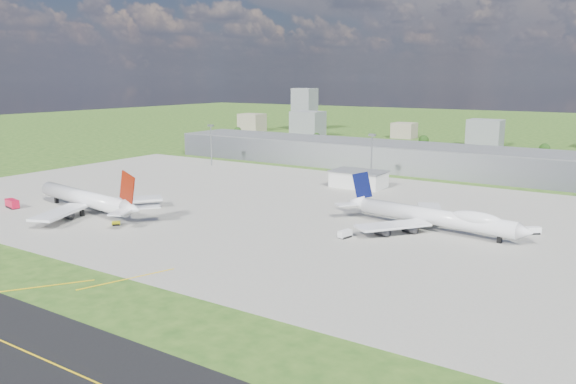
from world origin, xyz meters
The scene contains 21 objects.
ground centered at (0.00, 150.00, 0.00)m, with size 1400.00×1400.00×0.00m, color #274C17.
apron centered at (10.00, 40.00, 0.04)m, with size 360.00×190.00×0.08m, color gray.
terminal centered at (0.00, 165.00, 7.50)m, with size 300.00×42.00×15.00m, color slate.
ops_building centered at (10.00, 100.00, 4.00)m, with size 26.00×16.00×8.00m, color silver.
mast_west centered at (-100.00, 115.00, 17.71)m, with size 3.50×2.00×25.90m.
mast_center centered at (10.00, 115.00, 17.71)m, with size 3.50×2.00×25.90m.
airliner_red_twin centered at (-58.96, -10.33, 5.50)m, with size 75.22×58.11×20.67m.
airliner_blue_quad centered at (69.43, 39.56, 5.21)m, with size 71.72×55.84×18.74m.
fire_truck centered at (-93.33, -22.47, 1.83)m, with size 8.78×4.73×3.68m.
tug_yellow centered at (-33.23, -18.03, 0.84)m, with size 3.35×3.49×1.59m.
van_white_near centered at (46.67, 13.91, 1.34)m, with size 3.55×5.67×2.66m.
van_white_far centered at (100.50, 54.37, 1.33)m, with size 5.55×5.06×2.64m.
bldg_far_w centered at (-220.00, 320.00, 9.00)m, with size 24.00×20.00×18.00m, color gray.
bldg_w centered at (-140.00, 300.00, 12.00)m, with size 28.00×22.00×24.00m, color slate.
bldg_cw centered at (-60.00, 340.00, 7.00)m, with size 20.00×18.00×14.00m, color gray.
bldg_c centered at (20.00, 310.00, 11.00)m, with size 26.00×20.00×22.00m, color slate.
bldg_tall_w centered at (-180.00, 360.00, 22.00)m, with size 22.00×20.00×44.00m, color slate.
tree_far_w centered at (-200.00, 270.00, 5.18)m, with size 7.20×7.20×8.80m.
tree_w centered at (-110.00, 265.00, 4.86)m, with size 6.75×6.75×8.25m.
tree_c centered at (-20.00, 280.00, 5.84)m, with size 8.10×8.10×9.90m.
tree_e centered at (70.00, 275.00, 5.51)m, with size 7.65×7.65×9.35m.
Camera 1 is at (131.85, -154.08, 54.34)m, focal length 35.00 mm.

